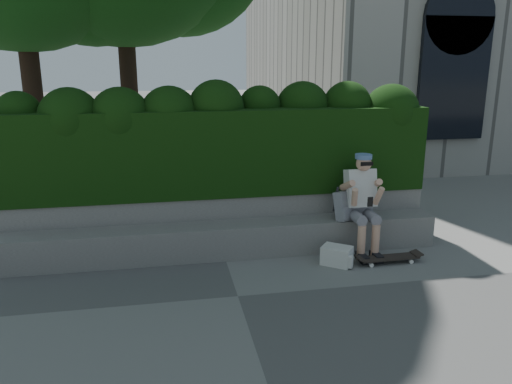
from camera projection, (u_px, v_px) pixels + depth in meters
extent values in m
plane|color=slate|center=(238.00, 296.00, 5.68)|extent=(80.00, 80.00, 0.00)
cube|color=gray|center=(224.00, 240.00, 6.81)|extent=(6.00, 0.45, 0.45)
cube|color=gray|center=(220.00, 219.00, 7.22)|extent=(6.00, 0.50, 0.75)
cube|color=black|center=(217.00, 150.00, 7.19)|extent=(6.00, 1.00, 1.20)
cylinder|color=black|center=(131.00, 111.00, 10.18)|extent=(0.34, 0.34, 3.21)
cylinder|color=black|center=(36.00, 123.00, 9.41)|extent=(0.35, 0.35, 2.92)
cube|color=slate|center=(357.00, 210.00, 7.02)|extent=(0.36, 0.26, 0.22)
cube|color=silver|center=(360.00, 188.00, 6.86)|extent=(0.40, 0.32, 0.55)
sphere|color=tan|center=(364.00, 163.00, 6.70)|extent=(0.21, 0.21, 0.21)
cylinder|color=#56749E|center=(364.00, 156.00, 6.70)|extent=(0.23, 0.23, 0.06)
cube|color=black|center=(370.00, 202.00, 6.56)|extent=(0.07, 0.02, 0.13)
cylinder|color=tan|center=(361.00, 242.00, 6.66)|extent=(0.11, 0.11, 0.47)
cylinder|color=tan|center=(375.00, 242.00, 6.70)|extent=(0.11, 0.11, 0.47)
cube|color=black|center=(362.00, 258.00, 6.65)|extent=(0.10, 0.26, 0.10)
cube|color=black|center=(376.00, 257.00, 6.69)|extent=(0.10, 0.26, 0.10)
cube|color=black|center=(389.00, 258.00, 6.60)|extent=(0.81, 0.22, 0.02)
cylinder|color=silver|center=(371.00, 265.00, 6.47)|extent=(0.06, 0.03, 0.06)
cylinder|color=silver|center=(366.00, 260.00, 6.63)|extent=(0.06, 0.03, 0.06)
cylinder|color=silver|center=(411.00, 262.00, 6.58)|extent=(0.06, 0.03, 0.06)
cylinder|color=silver|center=(405.00, 257.00, 6.75)|extent=(0.06, 0.03, 0.06)
cube|color=#A1A2A6|center=(345.00, 205.00, 6.91)|extent=(0.31, 0.27, 0.41)
cube|color=silver|center=(337.00, 255.00, 6.54)|extent=(0.46, 0.44, 0.24)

